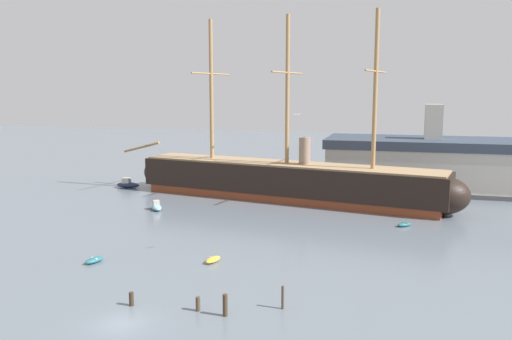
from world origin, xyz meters
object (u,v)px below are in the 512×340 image
motorboat_far_right (443,203)px  seagull_in_flight (296,114)px  motorboat_far_left (128,184)px  dinghy_near_centre (213,260)px  mooring_piling_right_pair (131,299)px  mooring_piling_nearest (225,305)px  mooring_piling_left_pair (198,304)px  mooring_piling_midwater (283,297)px  motorboat_alongside_bow (157,207)px  dinghy_alongside_stern (404,224)px  tall_ship (287,180)px  dinghy_foreground_left (94,260)px  dockside_warehouse_right (471,165)px

motorboat_far_right → seagull_in_flight: 41.90m
motorboat_far_left → dinghy_near_centre: bearing=-50.5°
motorboat_far_right → mooring_piling_right_pair: (-29.22, -49.71, 0.12)m
dinghy_near_centre → mooring_piling_right_pair: bearing=-102.1°
mooring_piling_nearest → mooring_piling_left_pair: (-2.59, 0.37, -0.33)m
motorboat_far_left → mooring_piling_nearest: 63.00m
mooring_piling_midwater → seagull_in_flight: size_ratio=1.88×
motorboat_alongside_bow → mooring_piling_nearest: 41.88m
motorboat_far_right → dinghy_alongside_stern: bearing=-112.1°
dinghy_alongside_stern → mooring_piling_right_pair: mooring_piling_right_pair is taller
mooring_piling_left_pair → seagull_in_flight: bearing=69.2°
motorboat_far_left → mooring_piling_midwater: 63.56m
tall_ship → dinghy_foreground_left: (-13.26, -38.56, -3.10)m
mooring_piling_right_pair → dockside_warehouse_right: bearing=62.1°
dinghy_alongside_stern → motorboat_alongside_bow: bearing=179.7°
dinghy_near_centre → mooring_piling_right_pair: mooring_piling_right_pair is taller
mooring_piling_midwater → motorboat_alongside_bow: bearing=130.6°
motorboat_alongside_bow → motorboat_far_right: motorboat_alongside_bow is taller
motorboat_alongside_bow → mooring_piling_left_pair: (20.62, -34.48, 0.11)m
motorboat_alongside_bow → motorboat_far_right: size_ratio=1.04×
motorboat_alongside_bow → seagull_in_flight: seagull_in_flight is taller
mooring_piling_left_pair → mooring_piling_nearest: bearing=-8.1°
tall_ship → motorboat_far_left: bearing=174.7°
mooring_piling_left_pair → mooring_piling_right_pair: bearing=-175.3°
tall_ship → motorboat_alongside_bow: tall_ship is taller
motorboat_far_right → mooring_piling_left_pair: 54.39m
dinghy_foreground_left → motorboat_alongside_bow: motorboat_alongside_bow is taller
mooring_piling_right_pair → motorboat_far_right: bearing=59.6°
mooring_piling_right_pair → tall_ship: bearing=85.7°
motorboat_far_right → mooring_piling_midwater: 49.59m
dinghy_alongside_stern → mooring_piling_left_pair: mooring_piling_left_pair is taller
dinghy_near_centre → mooring_piling_midwater: (10.17, -10.29, 0.75)m
mooring_piling_nearest → motorboat_far_right: bearing=67.5°
dinghy_foreground_left → mooring_piling_nearest: size_ratio=1.38×
motorboat_alongside_bow → mooring_piling_nearest: (23.21, -34.85, 0.43)m
motorboat_alongside_bow → mooring_piling_nearest: mooring_piling_nearest is taller
motorboat_far_left → mooring_piling_right_pair: (28.44, -51.05, -0.07)m
dinghy_foreground_left → motorboat_far_right: 55.95m
mooring_piling_nearest → dockside_warehouse_right: 71.22m
tall_ship → dinghy_alongside_stern: bearing=-34.0°
mooring_piling_midwater → mooring_piling_left_pair: bearing=-161.2°
dinghy_near_centre → motorboat_far_right: bearing=54.2°
dinghy_alongside_stern → seagull_in_flight: 27.88m
mooring_piling_nearest → seagull_in_flight: size_ratio=1.73×
motorboat_far_right → mooring_piling_right_pair: motorboat_far_right is taller
mooring_piling_midwater → seagull_in_flight: seagull_in_flight is taller
motorboat_far_left → seagull_in_flight: 56.03m
motorboat_alongside_bow → motorboat_far_left: bearing=130.8°
seagull_in_flight → motorboat_alongside_bow: bearing=142.8°
dinghy_alongside_stern → motorboat_far_right: 16.08m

